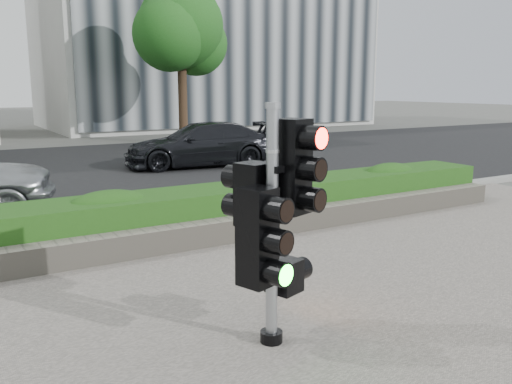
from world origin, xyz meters
TOP-DOWN VIEW (x-y plane):
  - ground at (0.00, 0.00)m, footprint 120.00×120.00m
  - road at (0.00, 10.00)m, footprint 60.00×13.00m
  - curb at (0.00, 3.15)m, footprint 60.00×0.25m
  - stone_wall at (0.00, 1.90)m, footprint 12.00×0.32m
  - hedge at (0.00, 2.55)m, footprint 12.00×1.00m
  - building_right at (11.00, 25.00)m, footprint 18.00×10.00m
  - tree_right at (5.48, 15.55)m, footprint 4.10×3.58m
  - traffic_signal at (-0.80, -1.10)m, footprint 0.77×0.67m
  - car_dark at (3.31, 9.17)m, footprint 4.55×2.48m

SIDE VIEW (x-z plane):
  - ground at x=0.00m, z-range 0.00..0.00m
  - road at x=0.00m, z-range 0.00..0.02m
  - curb at x=0.00m, z-range 0.00..0.12m
  - stone_wall at x=0.00m, z-range 0.03..0.37m
  - hedge at x=0.00m, z-range 0.03..0.71m
  - car_dark at x=3.31m, z-range 0.02..1.27m
  - traffic_signal at x=-0.80m, z-range 0.14..2.26m
  - tree_right at x=5.48m, z-range 1.22..7.75m
  - building_right at x=11.00m, z-range 0.00..12.00m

